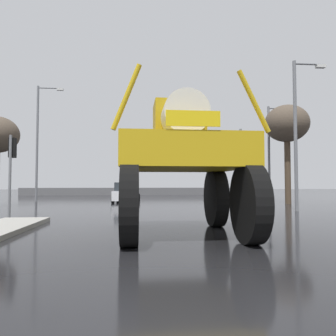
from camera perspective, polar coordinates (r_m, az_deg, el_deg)
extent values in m
plane|color=black|center=(20.51, -3.70, -6.73)|extent=(120.00, 120.00, 0.00)
cylinder|color=black|center=(10.93, -6.49, -5.20)|extent=(0.45, 1.94, 1.94)
cylinder|color=black|center=(11.28, 8.27, -5.11)|extent=(0.45, 1.94, 1.94)
cylinder|color=black|center=(7.67, -6.71, -6.27)|extent=(0.45, 1.94, 1.94)
cylinder|color=black|center=(8.16, 13.95, -6.00)|extent=(0.45, 1.94, 1.94)
cube|color=gold|center=(9.42, 2.20, 2.23)|extent=(3.44, 4.03, 0.83)
cube|color=#A98611|center=(9.95, 1.86, 7.83)|extent=(1.50, 1.28, 1.19)
cylinder|color=silver|center=(9.00, 2.72, 8.96)|extent=(1.21, 1.41, 1.19)
cylinder|color=gold|center=(7.76, -7.24, 12.13)|extent=(0.71, 0.13, 1.56)
cylinder|color=gold|center=(8.26, 14.66, 11.10)|extent=(0.82, 0.14, 1.52)
cube|color=yellow|center=(7.54, 4.39, 8.58)|extent=(1.25, 0.06, 0.36)
cube|color=silver|center=(25.71, -7.21, -4.71)|extent=(1.98, 4.21, 0.70)
cube|color=#23282D|center=(25.54, -7.24, -3.22)|extent=(1.70, 2.20, 0.64)
cylinder|color=black|center=(27.16, -8.69, -5.07)|extent=(0.22, 0.61, 0.60)
cylinder|color=black|center=(26.98, -5.10, -5.11)|extent=(0.22, 0.61, 0.60)
cylinder|color=black|center=(24.49, -9.55, -5.33)|extent=(0.22, 0.61, 0.60)
cylinder|color=black|center=(24.29, -5.57, -5.38)|extent=(0.22, 0.61, 0.60)
cylinder|color=slate|center=(15.17, -25.75, -1.32)|extent=(0.11, 0.11, 3.48)
cube|color=black|center=(15.44, -25.37, 3.18)|extent=(0.24, 0.32, 0.84)
sphere|color=red|center=(15.64, -25.11, 4.10)|extent=(0.17, 0.17, 0.17)
sphere|color=#3C2403|center=(15.61, -25.13, 3.11)|extent=(0.17, 0.17, 0.17)
sphere|color=black|center=(15.59, -25.15, 2.13)|extent=(0.17, 0.17, 0.17)
cylinder|color=slate|center=(14.86, 12.54, -0.75)|extent=(0.11, 0.11, 3.87)
cube|color=black|center=(15.17, 12.25, 4.56)|extent=(0.24, 0.32, 0.84)
sphere|color=red|center=(15.39, 12.03, 5.47)|extent=(0.17, 0.17, 0.17)
sphere|color=#3C2403|center=(15.35, 12.04, 4.47)|extent=(0.17, 0.17, 0.17)
sphere|color=black|center=(15.32, 12.05, 3.47)|extent=(0.17, 0.17, 0.17)
cylinder|color=slate|center=(18.66, 21.25, 5.32)|extent=(0.18, 0.18, 7.98)
cylinder|color=slate|center=(19.87, 23.03, 16.26)|extent=(1.47, 0.10, 0.10)
cube|color=silver|center=(20.18, 24.95, 15.70)|extent=(0.50, 0.24, 0.16)
cylinder|color=slate|center=(28.38, -21.76, 4.01)|extent=(0.18, 0.18, 9.32)
cylinder|color=slate|center=(29.01, -19.92, 12.92)|extent=(1.74, 0.10, 0.10)
cube|color=silver|center=(28.77, -18.20, 12.82)|extent=(0.50, 0.24, 0.16)
cylinder|color=slate|center=(26.32, 17.13, 2.32)|extent=(0.18, 0.18, 7.38)
cylinder|color=slate|center=(27.20, 18.84, 9.74)|extent=(1.83, 0.10, 0.10)
cube|color=silver|center=(27.55, 20.61, 9.39)|extent=(0.50, 0.24, 0.16)
cylinder|color=#473828|center=(24.78, 20.06, -0.51)|extent=(0.42, 0.42, 4.64)
ellipsoid|color=brown|center=(25.13, 19.93, 7.28)|extent=(3.11, 3.11, 2.64)
cube|color=#59595B|center=(41.02, -4.29, -4.07)|extent=(30.04, 0.24, 0.90)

